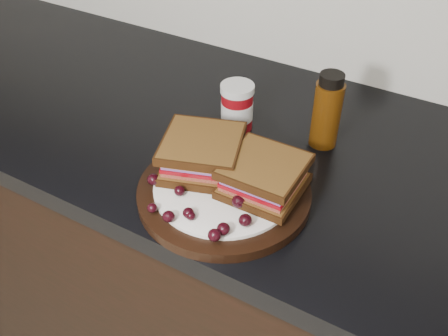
{
  "coord_description": "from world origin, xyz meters",
  "views": [
    {
      "loc": [
        0.49,
        1.02,
        1.45
      ],
      "look_at": [
        0.19,
        1.54,
        0.96
      ],
      "focal_mm": 40.0,
      "sensor_mm": 36.0,
      "label": 1
    }
  ],
  "objects_px": {
    "plate": "(224,192)",
    "condiment_jar": "(237,107)",
    "sandwich_left": "(202,154)",
    "oil_bottle": "(327,110)"
  },
  "relations": [
    {
      "from": "plate",
      "to": "condiment_jar",
      "type": "bearing_deg",
      "value": 112.8
    },
    {
      "from": "sandwich_left",
      "to": "oil_bottle",
      "type": "relative_size",
      "value": 0.89
    },
    {
      "from": "plate",
      "to": "condiment_jar",
      "type": "height_order",
      "value": "condiment_jar"
    },
    {
      "from": "condiment_jar",
      "to": "oil_bottle",
      "type": "xyz_separation_m",
      "value": [
        0.16,
        0.04,
        0.02
      ]
    },
    {
      "from": "condiment_jar",
      "to": "oil_bottle",
      "type": "bearing_deg",
      "value": 12.25
    },
    {
      "from": "sandwich_left",
      "to": "plate",
      "type": "bearing_deg",
      "value": -40.96
    },
    {
      "from": "sandwich_left",
      "to": "oil_bottle",
      "type": "xyz_separation_m",
      "value": [
        0.14,
        0.2,
        0.02
      ]
    },
    {
      "from": "condiment_jar",
      "to": "plate",
      "type": "bearing_deg",
      "value": -67.2
    },
    {
      "from": "plate",
      "to": "oil_bottle",
      "type": "distance_m",
      "value": 0.24
    },
    {
      "from": "sandwich_left",
      "to": "condiment_jar",
      "type": "height_order",
      "value": "condiment_jar"
    }
  ]
}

